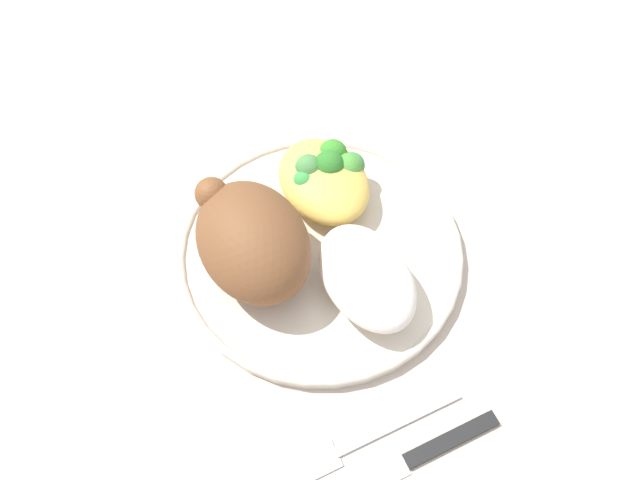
{
  "coord_description": "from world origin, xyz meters",
  "views": [
    {
      "loc": [
        -0.25,
        0.14,
        0.49
      ],
      "look_at": [
        0.0,
        0.0,
        0.02
      ],
      "focal_mm": 34.66,
      "sensor_mm": 36.0,
      "label": 1
    }
  ],
  "objects_px": {
    "rice_pile": "(367,277)",
    "fork": "(370,436)",
    "mac_cheese_with_broccoli": "(326,177)",
    "knife": "(407,461)",
    "plate": "(320,250)",
    "roasted_chicken": "(252,240)"
  },
  "relations": [
    {
      "from": "roasted_chicken",
      "to": "knife",
      "type": "xyz_separation_m",
      "value": [
        -0.2,
        -0.03,
        -0.05
      ]
    },
    {
      "from": "mac_cheese_with_broccoli",
      "to": "fork",
      "type": "relative_size",
      "value": 0.71
    },
    {
      "from": "roasted_chicken",
      "to": "plate",
      "type": "bearing_deg",
      "value": -99.73
    },
    {
      "from": "plate",
      "to": "knife",
      "type": "bearing_deg",
      "value": 171.61
    },
    {
      "from": "fork",
      "to": "knife",
      "type": "distance_m",
      "value": 0.03
    },
    {
      "from": "rice_pile",
      "to": "knife",
      "type": "distance_m",
      "value": 0.15
    },
    {
      "from": "rice_pile",
      "to": "mac_cheese_with_broccoli",
      "type": "xyz_separation_m",
      "value": [
        0.11,
        -0.02,
        -0.0
      ]
    },
    {
      "from": "fork",
      "to": "knife",
      "type": "bearing_deg",
      "value": -152.32
    },
    {
      "from": "plate",
      "to": "rice_pile",
      "type": "height_order",
      "value": "rice_pile"
    },
    {
      "from": "rice_pile",
      "to": "fork",
      "type": "bearing_deg",
      "value": 151.68
    },
    {
      "from": "roasted_chicken",
      "to": "rice_pile",
      "type": "xyz_separation_m",
      "value": [
        -0.07,
        -0.07,
        -0.02
      ]
    },
    {
      "from": "mac_cheese_with_broccoli",
      "to": "knife",
      "type": "relative_size",
      "value": 0.53
    },
    {
      "from": "knife",
      "to": "plate",
      "type": "bearing_deg",
      "value": -8.39
    },
    {
      "from": "rice_pile",
      "to": "fork",
      "type": "relative_size",
      "value": 0.75
    },
    {
      "from": "roasted_chicken",
      "to": "knife",
      "type": "distance_m",
      "value": 0.21
    },
    {
      "from": "rice_pile",
      "to": "mac_cheese_with_broccoli",
      "type": "bearing_deg",
      "value": -10.57
    },
    {
      "from": "knife",
      "to": "mac_cheese_with_broccoli",
      "type": "bearing_deg",
      "value": -14.2
    },
    {
      "from": "plate",
      "to": "mac_cheese_with_broccoli",
      "type": "relative_size",
      "value": 2.54
    },
    {
      "from": "fork",
      "to": "knife",
      "type": "height_order",
      "value": "knife"
    },
    {
      "from": "rice_pile",
      "to": "knife",
      "type": "height_order",
      "value": "rice_pile"
    },
    {
      "from": "fork",
      "to": "knife",
      "type": "relative_size",
      "value": 0.75
    },
    {
      "from": "roasted_chicken",
      "to": "rice_pile",
      "type": "distance_m",
      "value": 0.1
    }
  ]
}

